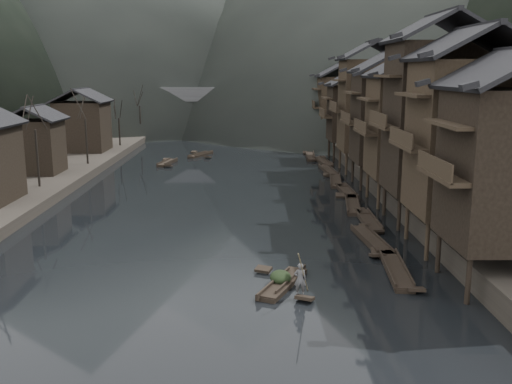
{
  "coord_description": "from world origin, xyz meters",
  "views": [
    {
      "loc": [
        2.8,
        -38.29,
        11.95
      ],
      "look_at": [
        3.34,
        6.19,
        2.5
      ],
      "focal_mm": 40.0,
      "sensor_mm": 36.0,
      "label": 1
    }
  ],
  "objects": [
    {
      "name": "hero_sampan",
      "position": [
        4.68,
        -7.81,
        0.2
      ],
      "size": [
        3.2,
        5.44,
        0.44
      ],
      "color": "black",
      "rests_on": "water"
    },
    {
      "name": "boatman",
      "position": [
        5.5,
        -9.58,
        1.33
      ],
      "size": [
        0.65,
        0.43,
        1.78
      ],
      "primitive_type": "imported",
      "rotation": [
        0.0,
        0.0,
        3.14
      ],
      "color": "#5C5C5F",
      "rests_on": "hero_sampan"
    },
    {
      "name": "midriver_boats",
      "position": [
        -6.04,
        39.55,
        0.2
      ],
      "size": [
        6.53,
        13.3,
        0.45
      ],
      "color": "black",
      "rests_on": "water"
    },
    {
      "name": "bamboo_pole",
      "position": [
        5.7,
        -9.58,
        3.96
      ],
      "size": [
        0.97,
        3.09,
        3.48
      ],
      "primitive_type": "cylinder",
      "rotation": [
        0.74,
        0.0,
        -0.29
      ],
      "color": "#8C7A51",
      "rests_on": "boatman"
    },
    {
      "name": "moored_sampans",
      "position": [
        12.08,
        18.13,
        0.2
      ],
      "size": [
        2.97,
        54.89,
        0.47
      ],
      "color": "black",
      "rests_on": "water"
    },
    {
      "name": "stilt_houses",
      "position": [
        17.28,
        18.46,
        8.99
      ],
      "size": [
        9.0,
        67.6,
        16.53
      ],
      "color": "black",
      "rests_on": "ground"
    },
    {
      "name": "cargo_heap",
      "position": [
        4.57,
        -7.58,
        0.81
      ],
      "size": [
        1.23,
        1.6,
        0.74
      ],
      "primitive_type": "ellipsoid",
      "color": "black",
      "rests_on": "hero_sampan"
    },
    {
      "name": "right_bank",
      "position": [
        35.0,
        40.0,
        0.9
      ],
      "size": [
        40.0,
        200.0,
        1.8
      ],
      "primitive_type": "cube",
      "color": "#2D2823",
      "rests_on": "ground"
    },
    {
      "name": "left_houses",
      "position": [
        -20.5,
        20.12,
        5.66
      ],
      "size": [
        8.1,
        53.2,
        8.73
      ],
      "color": "black",
      "rests_on": "left_bank"
    },
    {
      "name": "bare_trees",
      "position": [
        -17.0,
        22.29,
        6.77
      ],
      "size": [
        3.96,
        75.31,
        7.92
      ],
      "color": "black",
      "rests_on": "left_bank"
    },
    {
      "name": "water",
      "position": [
        0.0,
        0.0,
        0.0
      ],
      "size": [
        300.0,
        300.0,
        0.0
      ],
      "primitive_type": "plane",
      "color": "black",
      "rests_on": "ground"
    },
    {
      "name": "stone_bridge",
      "position": [
        -0.0,
        72.0,
        5.11
      ],
      "size": [
        40.0,
        6.0,
        9.0
      ],
      "color": "#4C4C4F",
      "rests_on": "ground"
    }
  ]
}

